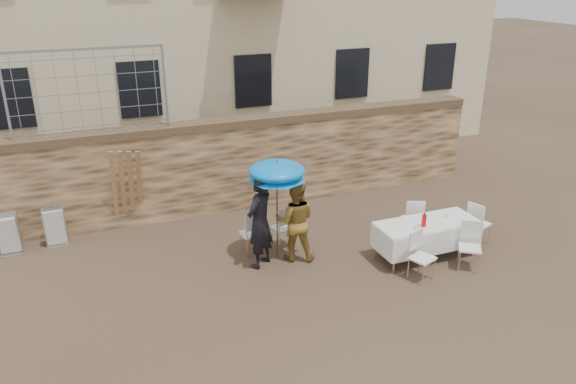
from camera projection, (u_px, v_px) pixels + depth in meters
name	position (u px, v px, depth m)	size (l,w,h in m)	color
ground	(313.00, 315.00, 9.66)	(80.00, 80.00, 0.00)	brown
stone_wall	(230.00, 165.00, 13.55)	(13.00, 0.50, 2.20)	olive
chain_link_fence	(89.00, 93.00, 11.78)	(3.20, 0.06, 1.80)	gray
man_suit	(260.00, 222.00, 10.92)	(0.70, 0.46, 1.91)	black
woman_dress	(295.00, 221.00, 11.22)	(0.82, 0.64, 1.69)	#B58A37
umbrella	(277.00, 174.00, 10.80)	(1.16, 1.16, 1.97)	#3F3F44
couple_chair_left	(252.00, 232.00, 11.57)	(0.48, 0.48, 0.96)	white
couple_chair_right	(283.00, 227.00, 11.81)	(0.48, 0.48, 0.96)	white
banquet_table	(427.00, 224.00, 11.35)	(2.10, 0.85, 0.78)	white
soda_bottle	(424.00, 221.00, 11.08)	(0.09, 0.09, 0.26)	red
table_chair_front_left	(422.00, 257.00, 10.59)	(0.48, 0.48, 0.96)	white
table_chair_front_right	(470.00, 247.00, 10.97)	(0.48, 0.48, 0.96)	white
table_chair_back	(413.00, 218.00, 12.20)	(0.48, 0.48, 0.96)	white
table_chair_side	(479.00, 222.00, 12.01)	(0.48, 0.48, 0.96)	white
chair_stack_left	(9.00, 230.00, 11.70)	(0.46, 0.47, 0.92)	white
chair_stack_right	(55.00, 223.00, 12.01)	(0.46, 0.40, 0.92)	white
wood_planks	(129.00, 189.00, 12.41)	(0.70, 0.20, 2.00)	#A37749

